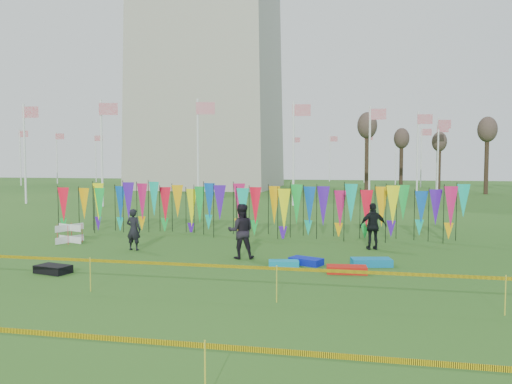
% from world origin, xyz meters
% --- Properties ---
extents(ground, '(160.00, 160.00, 0.00)m').
position_xyz_m(ground, '(0.00, 0.00, 0.00)').
color(ground, '#204C15').
rests_on(ground, ground).
extents(flagpole_ring, '(57.40, 56.16, 8.00)m').
position_xyz_m(flagpole_ring, '(-14.00, 48.00, 4.00)').
color(flagpole_ring, white).
rests_on(flagpole_ring, ground).
extents(banner_row, '(18.64, 0.64, 2.30)m').
position_xyz_m(banner_row, '(0.28, 7.51, 1.42)').
color(banner_row, black).
rests_on(banner_row, ground).
extents(caution_tape_near, '(26.00, 0.02, 0.90)m').
position_xyz_m(caution_tape_near, '(-0.22, -2.79, 0.78)').
color(caution_tape_near, yellow).
rests_on(caution_tape_near, ground).
extents(caution_tape_far, '(26.00, 0.02, 0.90)m').
position_xyz_m(caution_tape_far, '(-0.22, -7.94, 0.78)').
color(caution_tape_far, yellow).
rests_on(caution_tape_far, ground).
extents(box_kite, '(0.71, 0.71, 0.79)m').
position_xyz_m(box_kite, '(-6.79, 4.15, 0.39)').
color(box_kite, red).
rests_on(box_kite, ground).
extents(person_left, '(0.61, 0.47, 1.59)m').
position_xyz_m(person_left, '(-3.42, 3.09, 0.79)').
color(person_left, black).
rests_on(person_left, ground).
extents(person_mid, '(1.04, 0.78, 1.91)m').
position_xyz_m(person_mid, '(0.96, 2.33, 0.96)').
color(person_mid, black).
rests_on(person_mid, ground).
extents(person_right, '(1.17, 0.86, 1.79)m').
position_xyz_m(person_right, '(5.51, 5.08, 0.90)').
color(person_right, black).
rests_on(person_right, ground).
extents(kite_bag_turquoise, '(1.04, 0.65, 0.19)m').
position_xyz_m(kite_bag_turquoise, '(2.62, 1.31, 0.10)').
color(kite_bag_turquoise, '#0C94B8').
rests_on(kite_bag_turquoise, ground).
extents(kite_bag_blue, '(1.18, 0.92, 0.22)m').
position_xyz_m(kite_bag_blue, '(3.29, 1.76, 0.11)').
color(kite_bag_blue, '#0B1CB7').
rests_on(kite_bag_blue, ground).
extents(kite_bag_red, '(1.24, 0.65, 0.22)m').
position_xyz_m(kite_bag_red, '(4.62, 0.74, 0.11)').
color(kite_bag_red, red).
rests_on(kite_bag_red, ground).
extents(kite_bag_black, '(1.15, 0.82, 0.24)m').
position_xyz_m(kite_bag_black, '(-4.08, -1.05, 0.12)').
color(kite_bag_black, black).
rests_on(kite_bag_black, ground).
extents(kite_bag_teal, '(1.37, 0.86, 0.24)m').
position_xyz_m(kite_bag_teal, '(5.38, 1.97, 0.12)').
color(kite_bag_teal, '#0C78B1').
rests_on(kite_bag_teal, ground).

